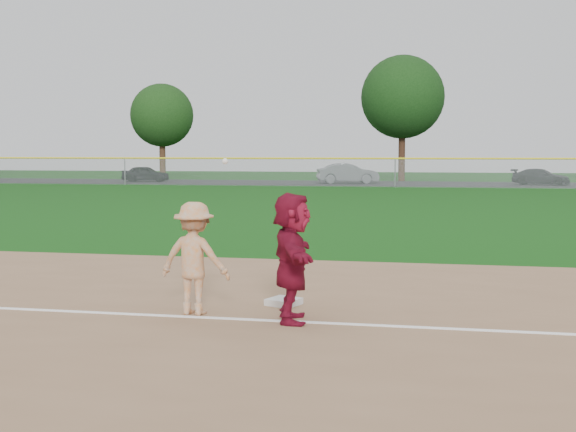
% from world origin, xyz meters
% --- Properties ---
extents(ground, '(160.00, 160.00, 0.00)m').
position_xyz_m(ground, '(0.00, 0.00, 0.00)').
color(ground, '#0E430C').
rests_on(ground, ground).
extents(foul_line, '(60.00, 0.10, 0.01)m').
position_xyz_m(foul_line, '(0.00, -0.80, 0.03)').
color(foul_line, white).
rests_on(foul_line, infield_dirt).
extents(parking_asphalt, '(120.00, 10.00, 0.01)m').
position_xyz_m(parking_asphalt, '(0.00, 46.00, 0.01)').
color(parking_asphalt, black).
rests_on(parking_asphalt, ground).
extents(first_base, '(0.58, 0.58, 0.10)m').
position_xyz_m(first_base, '(0.17, 0.29, 0.07)').
color(first_base, silver).
rests_on(first_base, infield_dirt).
extents(base_runner, '(0.86, 1.75, 1.81)m').
position_xyz_m(base_runner, '(0.50, -0.76, 0.93)').
color(base_runner, maroon).
rests_on(base_runner, infield_dirt).
extents(car_left, '(4.05, 2.12, 1.32)m').
position_xyz_m(car_left, '(-20.71, 45.77, 0.67)').
color(car_left, black).
rests_on(car_left, parking_asphalt).
extents(car_mid, '(5.03, 2.79, 1.57)m').
position_xyz_m(car_mid, '(-3.92, 45.56, 0.80)').
color(car_mid, '#5B5E63').
rests_on(car_mid, parking_asphalt).
extents(car_right, '(4.45, 2.88, 1.20)m').
position_xyz_m(car_right, '(10.44, 45.56, 0.61)').
color(car_right, black).
rests_on(car_right, parking_asphalt).
extents(first_base_play, '(1.12, 0.79, 2.27)m').
position_xyz_m(first_base_play, '(-0.98, -0.59, 0.84)').
color(first_base_play, '#ACACAF').
rests_on(first_base_play, infield_dirt).
extents(outfield_fence, '(110.00, 0.12, 110.00)m').
position_xyz_m(outfield_fence, '(0.00, 40.00, 1.96)').
color(outfield_fence, '#999EA0').
rests_on(outfield_fence, ground).
extents(tree_1, '(5.80, 5.80, 8.75)m').
position_xyz_m(tree_1, '(-22.00, 53.00, 5.83)').
color(tree_1, '#3C2416').
rests_on(tree_1, ground).
extents(tree_2, '(7.00, 7.00, 10.58)m').
position_xyz_m(tree_2, '(0.00, 51.50, 7.06)').
color(tree_2, '#331D12').
rests_on(tree_2, ground).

